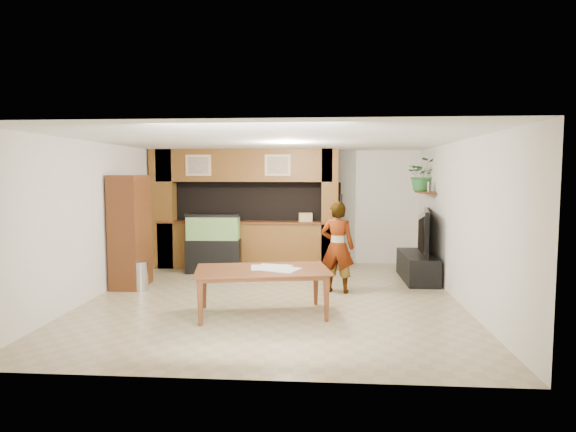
# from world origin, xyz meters

# --- Properties ---
(floor) EXTENTS (6.50, 6.50, 0.00)m
(floor) POSITION_xyz_m (0.00, 0.00, 0.00)
(floor) COLOR tan
(floor) RESTS_ON ground
(ceiling) EXTENTS (6.50, 6.50, 0.00)m
(ceiling) POSITION_xyz_m (0.00, 0.00, 2.60)
(ceiling) COLOR white
(ceiling) RESTS_ON wall_back
(wall_back) EXTENTS (6.00, 0.00, 6.00)m
(wall_back) POSITION_xyz_m (0.00, 3.25, 1.30)
(wall_back) COLOR silver
(wall_back) RESTS_ON floor
(wall_left) EXTENTS (0.00, 6.50, 6.50)m
(wall_left) POSITION_xyz_m (-3.00, 0.00, 1.30)
(wall_left) COLOR silver
(wall_left) RESTS_ON floor
(wall_right) EXTENTS (0.00, 6.50, 6.50)m
(wall_right) POSITION_xyz_m (3.00, 0.00, 1.30)
(wall_right) COLOR silver
(wall_right) RESTS_ON floor
(partition) EXTENTS (4.20, 0.99, 2.60)m
(partition) POSITION_xyz_m (-0.95, 2.64, 1.31)
(partition) COLOR brown
(partition) RESTS_ON floor
(wall_clock) EXTENTS (0.05, 0.25, 0.25)m
(wall_clock) POSITION_xyz_m (-2.97, 1.00, 1.90)
(wall_clock) COLOR black
(wall_clock) RESTS_ON wall_left
(wall_shelf) EXTENTS (0.25, 0.90, 0.04)m
(wall_shelf) POSITION_xyz_m (2.85, 1.95, 1.70)
(wall_shelf) COLOR #5E3116
(wall_shelf) RESTS_ON wall_right
(pantry_cabinet) EXTENTS (0.51, 0.84, 2.05)m
(pantry_cabinet) POSITION_xyz_m (-2.70, 0.60, 1.02)
(pantry_cabinet) COLOR #5E3116
(pantry_cabinet) RESTS_ON floor
(trash_can) EXTENTS (0.28, 0.28, 0.52)m
(trash_can) POSITION_xyz_m (-2.44, 0.33, 0.26)
(trash_can) COLOR #B2B2B7
(trash_can) RESTS_ON floor
(aquarium) EXTENTS (1.12, 0.42, 1.24)m
(aquarium) POSITION_xyz_m (-1.48, 1.95, 0.61)
(aquarium) COLOR black
(aquarium) RESTS_ON floor
(tv_stand) EXTENTS (0.57, 1.56, 0.52)m
(tv_stand) POSITION_xyz_m (2.65, 1.54, 0.26)
(tv_stand) COLOR black
(tv_stand) RESTS_ON floor
(television) EXTENTS (0.48, 1.51, 0.86)m
(television) POSITION_xyz_m (2.65, 1.54, 0.95)
(television) COLOR black
(television) RESTS_ON tv_stand
(photo_frame) EXTENTS (0.06, 0.15, 0.20)m
(photo_frame) POSITION_xyz_m (2.85, 1.67, 1.82)
(photo_frame) COLOR tan
(photo_frame) RESTS_ON wall_shelf
(potted_plant) EXTENTS (0.63, 0.55, 0.67)m
(potted_plant) POSITION_xyz_m (2.82, 2.16, 2.06)
(potted_plant) COLOR #2B6B30
(potted_plant) RESTS_ON wall_shelf
(person) EXTENTS (0.66, 0.51, 1.60)m
(person) POSITION_xyz_m (1.06, 0.44, 0.80)
(person) COLOR #9D7556
(person) RESTS_ON floor
(microphone) EXTENTS (0.04, 0.10, 0.16)m
(microphone) POSITION_xyz_m (1.11, 0.28, 1.65)
(microphone) COLOR black
(microphone) RESTS_ON person
(dining_table) EXTENTS (2.10, 1.41, 0.68)m
(dining_table) POSITION_xyz_m (-0.07, -1.03, 0.34)
(dining_table) COLOR #5E3116
(dining_table) RESTS_ON floor
(newspaper_a) EXTENTS (0.61, 0.48, 0.01)m
(newspaper_a) POSITION_xyz_m (0.03, -0.88, 0.68)
(newspaper_a) COLOR silver
(newspaper_a) RESTS_ON dining_table
(newspaper_b) EXTENTS (0.69, 0.61, 0.01)m
(newspaper_b) POSITION_xyz_m (0.16, -0.99, 0.68)
(newspaper_b) COLOR silver
(newspaper_b) RESTS_ON dining_table
(newspaper_c) EXTENTS (0.56, 0.46, 0.01)m
(newspaper_c) POSITION_xyz_m (0.08, -0.83, 0.68)
(newspaper_c) COLOR silver
(newspaper_c) RESTS_ON dining_table
(counter_box) EXTENTS (0.31, 0.22, 0.19)m
(counter_box) POSITION_xyz_m (0.43, 2.45, 1.13)
(counter_box) COLOR tan
(counter_box) RESTS_ON partition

